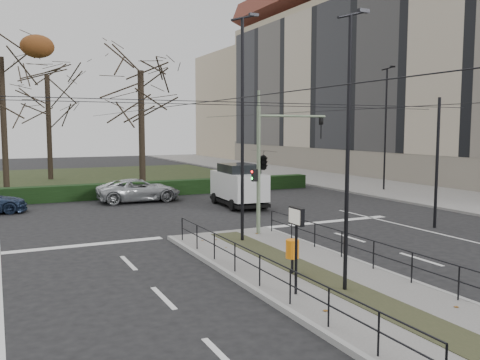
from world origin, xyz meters
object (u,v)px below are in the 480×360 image
at_px(traffic_light, 265,160).
at_px(info_panel, 296,226).
at_px(rust_tree, 1,57).
at_px(bare_tree_near, 141,80).
at_px(bare_tree_center, 47,83).
at_px(streetlamp_sidewalk, 386,127).
at_px(white_van, 239,184).
at_px(streetlamp_median_far, 243,127).
at_px(litter_bin, 292,249).
at_px(parked_car_fourth, 139,190).
at_px(streetlamp_median_near, 348,150).

xyz_separation_m(traffic_light, info_panel, (-3.13, -7.49, -1.29)).
relative_size(rust_tree, bare_tree_near, 1.14).
height_order(bare_tree_center, bare_tree_near, bare_tree_center).
bearing_deg(bare_tree_near, bare_tree_center, 112.36).
bearing_deg(rust_tree, streetlamp_sidewalk, -28.71).
bearing_deg(rust_tree, white_van, -51.78).
relative_size(streetlamp_median_far, streetlamp_sidewalk, 0.99).
height_order(traffic_light, streetlamp_sidewalk, streetlamp_sidewalk).
relative_size(info_panel, bare_tree_near, 0.21).
distance_m(litter_bin, white_van, 14.64).
bearing_deg(bare_tree_center, white_van, -67.99).
distance_m(traffic_light, litter_bin, 6.65).
xyz_separation_m(traffic_light, streetlamp_median_far, (-1.52, -0.96, 1.37)).
height_order(traffic_light, bare_tree_near, bare_tree_near).
xyz_separation_m(streetlamp_median_far, bare_tree_center, (-4.38, 30.02, 3.94)).
xyz_separation_m(info_panel, rust_tree, (-6.47, 31.01, 7.88)).
distance_m(parked_car_fourth, white_van, 6.61).
bearing_deg(white_van, rust_tree, 128.22).
height_order(litter_bin, streetlamp_median_far, streetlamp_median_far).
bearing_deg(litter_bin, rust_tree, 104.17).
distance_m(streetlamp_sidewalk, parked_car_fourth, 18.17).
relative_size(streetlamp_sidewalk, white_van, 1.83).
bearing_deg(bare_tree_near, traffic_light, -87.12).
bearing_deg(parked_car_fourth, litter_bin, -178.86).
height_order(traffic_light, parked_car_fourth, traffic_light).
xyz_separation_m(traffic_light, parked_car_fourth, (-2.21, 12.52, -2.56)).
distance_m(info_panel, white_van, 16.55).
bearing_deg(bare_tree_near, white_van, -68.50).
bearing_deg(traffic_light, streetlamp_median_far, -147.87).
height_order(traffic_light, white_van, traffic_light).
bearing_deg(streetlamp_median_near, streetlamp_median_far, 88.49).
bearing_deg(streetlamp_median_near, litter_bin, 104.04).
relative_size(streetlamp_median_far, white_van, 1.82).
bearing_deg(parked_car_fourth, streetlamp_median_far, -175.97).
xyz_separation_m(info_panel, streetlamp_median_far, (1.61, 6.54, 2.66)).
bearing_deg(white_van, bare_tree_center, 112.01).
relative_size(traffic_light, info_panel, 2.29).
xyz_separation_m(streetlamp_median_far, streetlamp_sidewalk, (16.85, 10.82, 0.04)).
distance_m(parked_car_fourth, bare_tree_near, 8.54).
height_order(info_panel, bare_tree_center, bare_tree_center).
xyz_separation_m(streetlamp_median_near, rust_tree, (-7.90, 31.30, 5.87)).
relative_size(litter_bin, white_van, 0.22).
bearing_deg(parked_car_fourth, bare_tree_near, -16.80).
height_order(info_panel, parked_car_fourth, info_panel).
bearing_deg(bare_tree_near, streetlamp_median_near, -92.01).
xyz_separation_m(parked_car_fourth, white_van, (4.81, -4.50, 0.58)).
bearing_deg(streetlamp_median_far, white_van, 65.33).
bearing_deg(traffic_light, litter_bin, -110.76).
xyz_separation_m(litter_bin, streetlamp_median_near, (0.50, -1.99, 3.11)).
height_order(streetlamp_median_far, streetlamp_sidewalk, streetlamp_sidewalk).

